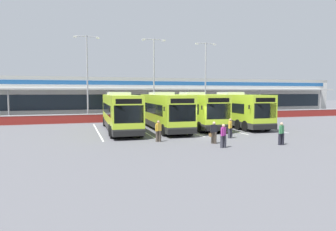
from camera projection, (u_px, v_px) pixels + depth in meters
The scene contains 20 objects.
ground_plane at pixel (203, 136), 25.86m from camera, with size 200.00×200.00×0.00m, color #56565B.
terminal_building at pixel (139, 96), 51.27m from camera, with size 70.00×13.00×6.00m.
red_barrier_wall at pixel (158, 117), 39.64m from camera, with size 60.00×0.40×1.10m.
coach_bus_leftmost at pixel (120, 113), 29.19m from camera, with size 3.14×12.21×3.78m.
coach_bus_left_centre at pixel (164, 112), 30.43m from camera, with size 3.14×12.21×3.78m.
coach_bus_centre at pixel (195, 110), 32.64m from camera, with size 3.14×12.21×3.78m.
coach_bus_right_centre at pixel (234, 110), 33.48m from camera, with size 3.14×12.21×3.78m.
bay_stripe_far_west at pixel (97, 131), 29.12m from camera, with size 0.14×13.00×0.01m, color silver.
bay_stripe_west at pixel (140, 130), 30.35m from camera, with size 0.14×13.00×0.01m, color silver.
bay_stripe_mid_west at pixel (179, 128), 31.58m from camera, with size 0.14×13.00×0.01m, color silver.
bay_stripe_centre at pixel (216, 127), 32.81m from camera, with size 0.14×13.00×0.01m, color silver.
bay_stripe_mid_east at pixel (250, 125), 34.04m from camera, with size 0.14×13.00×0.01m, color silver.
pedestrian_with_handbag at pixel (214, 132), 22.04m from camera, with size 0.62×0.33×1.62m.
pedestrian_in_dark_coat at pixel (281, 133), 21.47m from camera, with size 0.52×0.35×1.62m.
pedestrian_child at pixel (230, 128), 24.62m from camera, with size 0.45×0.45×1.62m.
pedestrian_near_bin at pixel (158, 130), 22.86m from camera, with size 0.52×0.34×1.62m.
pedestrian_approaching_bus at pixel (223, 135), 20.37m from camera, with size 0.50×0.37×1.62m.
lamp_post_west at pixel (87, 72), 38.73m from camera, with size 3.24×0.28×11.00m.
lamp_post_centre at pixel (154, 73), 40.90m from camera, with size 3.24×0.28×11.00m.
lamp_post_east at pixel (206, 75), 44.27m from camera, with size 3.24×0.28×11.00m.
Camera 1 is at (-10.37, -23.64, 3.78)m, focal length 32.24 mm.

